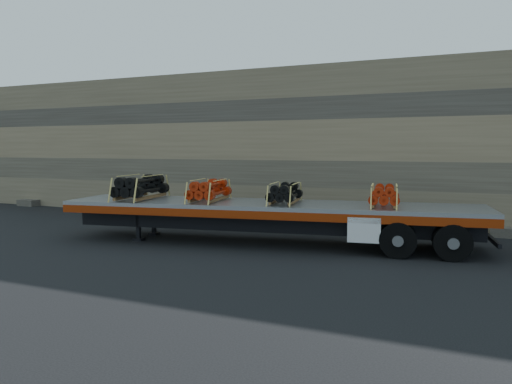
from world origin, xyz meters
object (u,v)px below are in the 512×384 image
at_px(bundle_midrear, 285,194).
at_px(bundle_rear, 384,196).
at_px(trailer, 268,223).
at_px(bundle_front, 141,188).
at_px(bundle_midfront, 209,191).

xyz_separation_m(bundle_midrear, bundle_rear, (3.28, 0.55, 0.00)).
distance_m(trailer, bundle_front, 5.03).
distance_m(trailer, bundle_midrear, 1.21).
distance_m(trailer, bundle_rear, 4.06).
bearing_deg(bundle_front, bundle_rear, 0.00).
xyz_separation_m(trailer, bundle_front, (-4.83, -0.81, 1.15)).
xyz_separation_m(trailer, bundle_midrear, (0.59, 0.10, 1.06)).
height_order(bundle_midrear, bundle_rear, bundle_rear).
distance_m(bundle_midfront, bundle_midrear, 2.78).
bearing_deg(bundle_midrear, bundle_midfront, 180.00).
bearing_deg(trailer, bundle_midrear, 0.00).
height_order(trailer, bundle_rear, bundle_rear).
xyz_separation_m(trailer, bundle_rear, (3.87, 0.64, 1.06)).
relative_size(bundle_front, bundle_rear, 1.27).
xyz_separation_m(bundle_front, bundle_rear, (8.70, 1.45, -0.09)).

